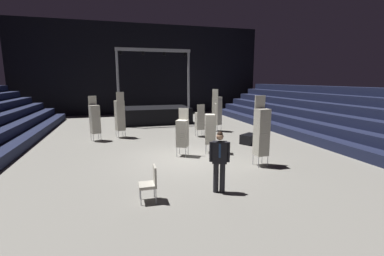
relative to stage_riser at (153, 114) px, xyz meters
The scene contains 14 objects.
ground_plane 9.45m from the stage_riser, 90.00° to the right, with size 22.00×30.00×0.10m, color gray.
arena_end_wall 6.51m from the stage_riser, 90.00° to the left, with size 22.00×0.30×8.00m, color black.
bleacher_bank_right 12.17m from the stage_riser, 43.93° to the right, with size 4.50×24.00×2.70m.
stage_riser is the anchor object (origin of this frame).
man_with_tie 12.87m from the stage_riser, 89.42° to the right, with size 0.56×0.36×1.74m.
chair_stack_front_left 9.03m from the stage_riser, 81.77° to the right, with size 0.57×0.57×2.14m.
chair_stack_front_right 5.55m from the stage_riser, 53.10° to the right, with size 0.61×0.61×2.56m.
chair_stack_mid_left 5.30m from the stage_riser, 116.98° to the right, with size 0.56×0.56×2.48m.
chair_stack_mid_right 6.34m from the stage_riser, 125.09° to the right, with size 0.57×0.57×2.31m.
chair_stack_mid_centre 9.07m from the stage_riser, 89.92° to the right, with size 0.60×0.60×1.96m.
chair_stack_rear_left 5.92m from the stage_riser, 71.83° to the right, with size 0.44×0.44×1.79m.
chair_stack_rear_right 11.35m from the stage_riser, 77.46° to the right, with size 0.45×0.45×2.56m.
equipment_road_case 8.72m from the stage_riser, 64.88° to the right, with size 0.90×0.60×0.47m, color black.
loose_chair_near_man 13.02m from the stage_riser, 97.89° to the right, with size 0.45×0.45×0.95m.
Camera 1 is at (-2.52, -10.01, 3.12)m, focal length 24.94 mm.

